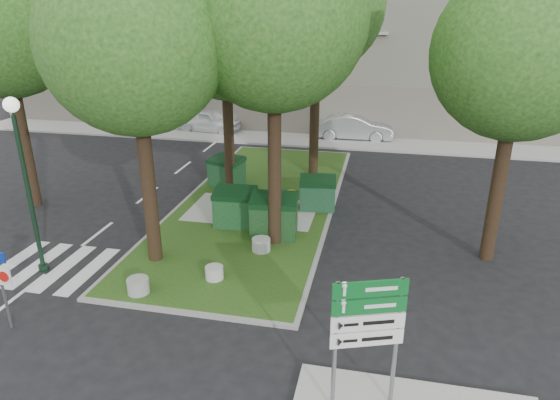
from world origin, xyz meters
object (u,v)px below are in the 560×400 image
(tree_street_right, at_px, (527,35))
(traffic_sign_pole, at_px, (0,276))
(tree_median_mid, at_px, (227,26))
(dumpster_a, at_px, (227,172))
(directional_sign, at_px, (367,325))
(bollard_mid, at_px, (214,273))
(tree_median_near_left, at_px, (136,23))
(car_silver, at_px, (354,127))
(bollard_left, at_px, (138,286))
(bollard_right, at_px, (261,245))
(dumpster_d, at_px, (318,193))
(dumpster_b, at_px, (235,208))
(tree_street_left, at_px, (2,8))
(car_white, at_px, (208,121))
(litter_bin, at_px, (291,200))
(dumpster_c, at_px, (274,216))
(street_lamp, at_px, (24,167))

(tree_street_right, distance_m, traffic_sign_pole, 15.35)
(tree_median_mid, xyz_separation_m, tree_street_right, (10.00, -4.00, 0.00))
(traffic_sign_pole, bearing_deg, dumpster_a, 79.69)
(dumpster_a, relative_size, directional_sign, 0.60)
(tree_street_right, distance_m, bollard_mid, 11.18)
(dumpster_a, bearing_deg, tree_street_right, -4.38)
(tree_median_near_left, bearing_deg, car_silver, 73.62)
(bollard_left, bearing_deg, car_silver, 76.24)
(car_silver, bearing_deg, bollard_left, 164.00)
(bollard_right, height_order, traffic_sign_pole, traffic_sign_pole)
(dumpster_a, relative_size, dumpster_d, 1.13)
(dumpster_b, relative_size, directional_sign, 0.54)
(tree_median_mid, height_order, tree_street_left, tree_street_left)
(traffic_sign_pole, bearing_deg, bollard_mid, 37.80)
(dumpster_d, bearing_deg, dumpster_b, -148.42)
(tree_street_right, height_order, car_white, tree_street_right)
(dumpster_b, distance_m, bollard_left, 5.28)
(bollard_mid, distance_m, litter_bin, 6.03)
(car_silver, bearing_deg, directional_sign, -177.49)
(tree_street_right, height_order, directional_sign, tree_street_right)
(dumpster_b, relative_size, dumpster_d, 1.03)
(dumpster_c, height_order, car_white, dumpster_c)
(car_white, bearing_deg, dumpster_d, -136.57)
(bollard_left, distance_m, litter_bin, 7.74)
(bollard_right, relative_size, street_lamp, 0.11)
(tree_median_mid, height_order, dumpster_a, tree_median_mid)
(dumpster_b, xyz_separation_m, street_lamp, (-4.97, -4.35, 2.60))
(street_lamp, bearing_deg, tree_median_mid, 64.06)
(tree_street_right, xyz_separation_m, bollard_left, (-10.17, -4.56, -6.64))
(tree_median_near_left, bearing_deg, tree_street_right, 13.39)
(bollard_mid, bearing_deg, dumpster_a, 105.10)
(street_lamp, relative_size, car_silver, 1.15)
(litter_bin, xyz_separation_m, traffic_sign_pole, (-5.61, -9.16, 1.03))
(traffic_sign_pole, bearing_deg, dumpster_d, 56.04)
(dumpster_d, relative_size, litter_bin, 2.14)
(tree_street_left, distance_m, street_lamp, 7.41)
(tree_median_mid, xyz_separation_m, traffic_sign_pole, (-2.72, -10.61, -5.47))
(dumpster_d, bearing_deg, bollard_right, -115.13)
(dumpster_a, bearing_deg, street_lamp, -93.30)
(tree_median_mid, distance_m, car_silver, 12.94)
(tree_median_near_left, distance_m, tree_street_left, 7.83)
(traffic_sign_pole, bearing_deg, bollard_left, 40.25)
(bollard_left, xyz_separation_m, traffic_sign_pole, (-2.55, -2.05, 1.17))
(tree_median_mid, bearing_deg, car_silver, 66.78)
(dumpster_b, relative_size, bollard_left, 2.58)
(dumpster_d, bearing_deg, tree_street_right, -31.65)
(directional_sign, xyz_separation_m, car_white, (-11.20, 21.94, -1.33))
(bollard_right, height_order, car_silver, car_silver)
(tree_median_mid, height_order, tree_street_right, tree_street_right)
(dumpster_a, bearing_deg, car_silver, 82.62)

